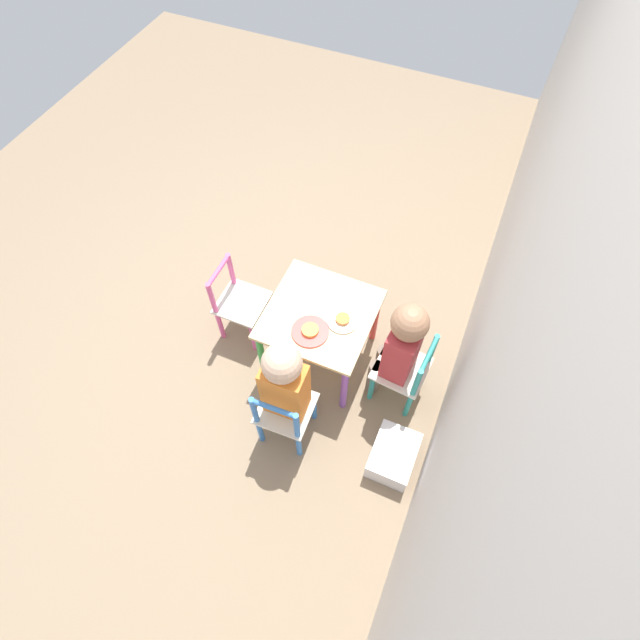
{
  "coord_description": "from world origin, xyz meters",
  "views": [
    {
      "loc": [
        1.28,
        0.55,
        2.56
      ],
      "look_at": [
        0.0,
        0.0,
        0.38
      ],
      "focal_mm": 28.0,
      "sensor_mm": 36.0,
      "label": 1
    }
  ],
  "objects_px": {
    "chair_pink": "(239,303)",
    "plate_back": "(343,320)",
    "child_back": "(400,345)",
    "child_right": "(286,383)",
    "storage_bin": "(393,455)",
    "plate_right": "(310,331)",
    "chair_blue": "(284,414)",
    "chair_teal": "(405,371)",
    "kids_table": "(320,320)"
  },
  "relations": [
    {
      "from": "child_right",
      "to": "plate_right",
      "type": "xyz_separation_m",
      "value": [
        -0.31,
        -0.02,
        -0.03
      ]
    },
    {
      "from": "chair_pink",
      "to": "plate_right",
      "type": "bearing_deg",
      "value": -104.0
    },
    {
      "from": "child_back",
      "to": "child_right",
      "type": "distance_m",
      "value": 0.58
    },
    {
      "from": "chair_teal",
      "to": "chair_blue",
      "type": "height_order",
      "value": "same"
    },
    {
      "from": "plate_right",
      "to": "child_right",
      "type": "bearing_deg",
      "value": 3.48
    },
    {
      "from": "child_back",
      "to": "plate_back",
      "type": "height_order",
      "value": "child_back"
    },
    {
      "from": "plate_right",
      "to": "chair_teal",
      "type": "bearing_deg",
      "value": 99.47
    },
    {
      "from": "chair_teal",
      "to": "storage_bin",
      "type": "bearing_deg",
      "value": 17.68
    },
    {
      "from": "kids_table",
      "to": "child_back",
      "type": "bearing_deg",
      "value": 85.25
    },
    {
      "from": "chair_pink",
      "to": "child_back",
      "type": "height_order",
      "value": "child_back"
    },
    {
      "from": "child_back",
      "to": "storage_bin",
      "type": "relative_size",
      "value": 2.82
    },
    {
      "from": "chair_teal",
      "to": "plate_back",
      "type": "height_order",
      "value": "chair_teal"
    },
    {
      "from": "chair_blue",
      "to": "plate_back",
      "type": "xyz_separation_m",
      "value": [
        -0.5,
        0.1,
        0.2
      ]
    },
    {
      "from": "chair_teal",
      "to": "plate_right",
      "type": "xyz_separation_m",
      "value": [
        0.08,
        -0.49,
        0.2
      ]
    },
    {
      "from": "chair_teal",
      "to": "child_right",
      "type": "height_order",
      "value": "child_right"
    },
    {
      "from": "chair_pink",
      "to": "plate_back",
      "type": "relative_size",
      "value": 3.24
    },
    {
      "from": "child_back",
      "to": "plate_back",
      "type": "distance_m",
      "value": 0.31
    },
    {
      "from": "chair_blue",
      "to": "plate_back",
      "type": "relative_size",
      "value": 3.24
    },
    {
      "from": "chair_blue",
      "to": "chair_pink",
      "type": "bearing_deg",
      "value": -46.14
    },
    {
      "from": "plate_back",
      "to": "plate_right",
      "type": "bearing_deg",
      "value": -45.0
    },
    {
      "from": "child_back",
      "to": "chair_pink",
      "type": "bearing_deg",
      "value": -87.36
    },
    {
      "from": "kids_table",
      "to": "child_back",
      "type": "distance_m",
      "value": 0.45
    },
    {
      "from": "chair_blue",
      "to": "chair_pink",
      "type": "height_order",
      "value": "same"
    },
    {
      "from": "child_back",
      "to": "plate_right",
      "type": "height_order",
      "value": "child_back"
    },
    {
      "from": "kids_table",
      "to": "plate_back",
      "type": "distance_m",
      "value": 0.15
    },
    {
      "from": "plate_back",
      "to": "chair_teal",
      "type": "bearing_deg",
      "value": 83.68
    },
    {
      "from": "chair_blue",
      "to": "storage_bin",
      "type": "xyz_separation_m",
      "value": [
        -0.08,
        0.56,
        -0.18
      ]
    },
    {
      "from": "chair_teal",
      "to": "plate_back",
      "type": "distance_m",
      "value": 0.42
    },
    {
      "from": "plate_right",
      "to": "chair_pink",
      "type": "bearing_deg",
      "value": -103.79
    },
    {
      "from": "chair_blue",
      "to": "plate_right",
      "type": "bearing_deg",
      "value": -89.17
    },
    {
      "from": "plate_back",
      "to": "storage_bin",
      "type": "height_order",
      "value": "plate_back"
    },
    {
      "from": "chair_pink",
      "to": "plate_back",
      "type": "height_order",
      "value": "chair_pink"
    },
    {
      "from": "plate_right",
      "to": "storage_bin",
      "type": "xyz_separation_m",
      "value": [
        0.3,
        0.58,
        -0.38
      ]
    },
    {
      "from": "chair_blue",
      "to": "child_right",
      "type": "bearing_deg",
      "value": -90.0
    },
    {
      "from": "chair_pink",
      "to": "storage_bin",
      "type": "relative_size",
      "value": 1.87
    },
    {
      "from": "chair_pink",
      "to": "plate_right",
      "type": "relative_size",
      "value": 2.76
    },
    {
      "from": "kids_table",
      "to": "child_right",
      "type": "distance_m",
      "value": 0.45
    },
    {
      "from": "plate_right",
      "to": "storage_bin",
      "type": "height_order",
      "value": "plate_right"
    },
    {
      "from": "chair_blue",
      "to": "chair_pink",
      "type": "relative_size",
      "value": 1.0
    },
    {
      "from": "plate_back",
      "to": "plate_right",
      "type": "distance_m",
      "value": 0.17
    },
    {
      "from": "storage_bin",
      "to": "child_back",
      "type": "bearing_deg",
      "value": -159.2
    },
    {
      "from": "child_back",
      "to": "storage_bin",
      "type": "distance_m",
      "value": 0.57
    },
    {
      "from": "kids_table",
      "to": "plate_right",
      "type": "xyz_separation_m",
      "value": [
        0.12,
        0.0,
        0.08
      ]
    },
    {
      "from": "chair_blue",
      "to": "child_right",
      "type": "distance_m",
      "value": 0.24
    },
    {
      "from": "chair_teal",
      "to": "chair_blue",
      "type": "bearing_deg",
      "value": -41.38
    },
    {
      "from": "chair_blue",
      "to": "child_back",
      "type": "distance_m",
      "value": 0.66
    },
    {
      "from": "chair_teal",
      "to": "child_back",
      "type": "xyz_separation_m",
      "value": [
        -0.0,
        -0.06,
        0.22
      ]
    },
    {
      "from": "child_right",
      "to": "plate_back",
      "type": "xyz_separation_m",
      "value": [
        -0.44,
        0.1,
        -0.03
      ]
    },
    {
      "from": "chair_pink",
      "to": "plate_back",
      "type": "distance_m",
      "value": 0.65
    },
    {
      "from": "kids_table",
      "to": "child_right",
      "type": "height_order",
      "value": "child_right"
    }
  ]
}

